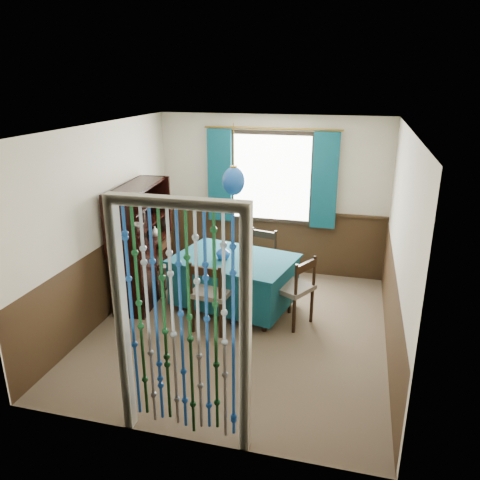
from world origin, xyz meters
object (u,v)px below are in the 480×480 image
(chair_near, at_px, (211,293))
(chair_right, at_px, (295,289))
(dining_table, at_px, (234,279))
(sideboard, at_px, (142,260))
(chair_left, at_px, (176,265))
(bowl_shelf, at_px, (137,225))
(pendant_lamp, at_px, (234,181))
(vase_sideboard, at_px, (155,231))
(chair_far, at_px, (259,260))
(vase_table, at_px, (223,253))

(chair_near, distance_m, chair_right, 1.06)
(dining_table, xyz_separation_m, sideboard, (-1.35, -0.01, 0.15))
(chair_right, bearing_deg, chair_left, 105.36)
(bowl_shelf, bearing_deg, chair_right, -0.10)
(chair_left, xyz_separation_m, sideboard, (-0.41, -0.23, 0.13))
(pendant_lamp, bearing_deg, vase_sideboard, 165.27)
(chair_near, distance_m, sideboard, 1.36)
(pendant_lamp, bearing_deg, dining_table, 90.00)
(bowl_shelf, bearing_deg, chair_far, 30.25)
(chair_right, height_order, bowl_shelf, bowl_shelf)
(sideboard, bearing_deg, dining_table, -4.67)
(chair_near, relative_size, bowl_shelf, 4.86)
(sideboard, bearing_deg, chair_left, 24.53)
(chair_far, relative_size, pendant_lamp, 1.02)
(chair_far, height_order, chair_right, chair_right)
(chair_near, bearing_deg, vase_table, 95.32)
(chair_far, xyz_separation_m, chair_left, (-1.14, -0.43, -0.03))
(chair_right, relative_size, sideboard, 0.55)
(dining_table, height_order, sideboard, sideboard)
(chair_right, height_order, vase_table, vase_table)
(dining_table, bearing_deg, chair_far, 85.16)
(vase_table, height_order, vase_sideboard, vase_sideboard)
(vase_table, bearing_deg, chair_right, -7.45)
(chair_right, bearing_deg, dining_table, 104.96)
(chair_near, height_order, chair_right, chair_near)
(sideboard, height_order, bowl_shelf, sideboard)
(chair_far, height_order, chair_left, chair_far)
(dining_table, height_order, chair_far, chair_far)
(chair_far, distance_m, chair_right, 1.08)
(chair_left, bearing_deg, chair_far, 109.39)
(chair_near, bearing_deg, chair_right, 28.45)
(chair_near, distance_m, vase_sideboard, 1.55)
(sideboard, height_order, vase_table, sideboard)
(bowl_shelf, bearing_deg, sideboard, 106.64)
(chair_far, distance_m, sideboard, 1.69)
(chair_right, relative_size, bowl_shelf, 4.79)
(dining_table, height_order, chair_near, chair_near)
(chair_right, xyz_separation_m, bowl_shelf, (-2.13, 0.00, 0.67))
(bowl_shelf, bearing_deg, vase_table, 6.09)
(chair_left, relative_size, bowl_shelf, 4.43)
(chair_right, distance_m, vase_table, 1.04)
(dining_table, relative_size, pendant_lamp, 1.95)
(chair_right, bearing_deg, chair_near, 141.43)
(chair_left, bearing_deg, chair_near, 42.26)
(pendant_lamp, relative_size, bowl_shelf, 4.66)
(chair_left, relative_size, vase_sideboard, 5.21)
(sideboard, bearing_deg, pendant_lamp, -4.67)
(dining_table, relative_size, sideboard, 1.05)
(dining_table, relative_size, chair_right, 1.90)
(chair_right, xyz_separation_m, vase_sideboard, (-2.13, 0.55, 0.43))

